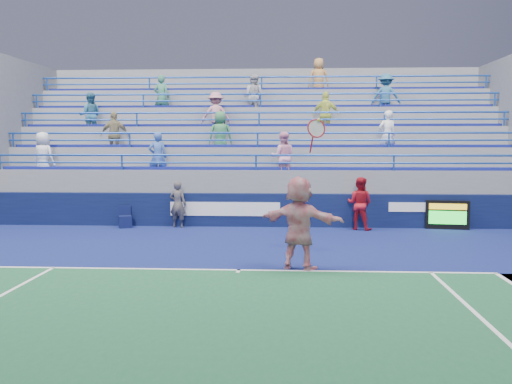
# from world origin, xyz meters

# --- Properties ---
(ground) EXTENTS (120.00, 120.00, 0.00)m
(ground) POSITION_xyz_m (0.00, 0.00, 0.00)
(ground) COLOR #333538
(sponsor_wall) EXTENTS (18.00, 0.32, 1.10)m
(sponsor_wall) POSITION_xyz_m (0.00, 6.50, 0.55)
(sponsor_wall) COLOR #091035
(sponsor_wall) RESTS_ON ground
(bleacher_stand) EXTENTS (18.00, 5.60, 6.13)m
(bleacher_stand) POSITION_xyz_m (-0.01, 10.27, 1.54)
(bleacher_stand) COLOR slate
(bleacher_stand) RESTS_ON ground
(serve_speed_board) EXTENTS (1.35, 0.34, 0.93)m
(serve_speed_board) POSITION_xyz_m (6.13, 6.22, 0.47)
(serve_speed_board) COLOR black
(serve_speed_board) RESTS_ON ground
(judge_chair) EXTENTS (0.52, 0.53, 0.71)m
(judge_chair) POSITION_xyz_m (-4.22, 5.99, 0.23)
(judge_chair) COLOR #0C133D
(judge_chair) RESTS_ON ground
(tennis_player) EXTENTS (1.99, 1.28, 3.29)m
(tennis_player) POSITION_xyz_m (1.31, 0.25, 1.03)
(tennis_player) COLOR white
(tennis_player) RESTS_ON ground
(line_judge) EXTENTS (0.63, 0.48, 1.53)m
(line_judge) POSITION_xyz_m (-2.51, 6.13, 0.77)
(line_judge) COLOR #141738
(line_judge) RESTS_ON ground
(ball_girl) EXTENTS (1.01, 0.92, 1.68)m
(ball_girl) POSITION_xyz_m (3.33, 5.98, 0.84)
(ball_girl) COLOR #A5121F
(ball_girl) RESTS_ON ground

